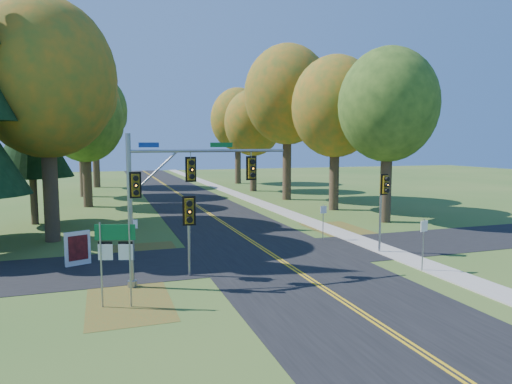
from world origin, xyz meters
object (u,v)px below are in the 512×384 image
object	(u,v)px
east_signal_pole	(383,193)
info_kiosk	(78,249)
traffic_mast	(172,188)
route_sign_cluster	(115,248)

from	to	relation	value
east_signal_pole	info_kiosk	world-z (taller)	east_signal_pole
traffic_mast	east_signal_pole	xyz separation A→B (m)	(11.27, 1.69, -0.79)
traffic_mast	east_signal_pole	bearing A→B (deg)	6.67
traffic_mast	info_kiosk	distance (m)	6.58
east_signal_pole	route_sign_cluster	bearing A→B (deg)	-173.48
east_signal_pole	info_kiosk	size ratio (longest dim) A/B	2.57
route_sign_cluster	east_signal_pole	bearing A→B (deg)	33.76
traffic_mast	info_kiosk	world-z (taller)	traffic_mast
east_signal_pole	info_kiosk	distance (m)	15.59
route_sign_cluster	info_kiosk	bearing A→B (deg)	121.80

